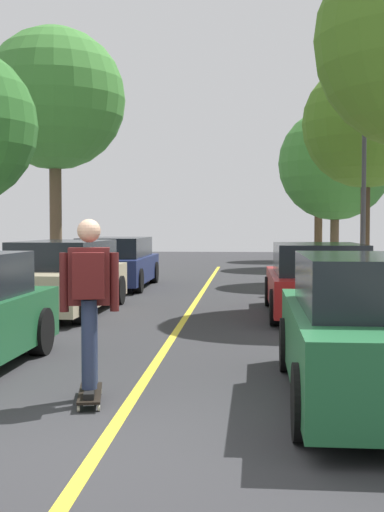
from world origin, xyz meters
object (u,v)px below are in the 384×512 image
at_px(street_tree_left_near, 55,99).
at_px(street_tree_right_near, 366,125).
at_px(parked_car_right_near, 317,281).
at_px(skateboarder, 89,294).
at_px(parked_car_left_far, 116,262).
at_px(skateboard, 90,393).
at_px(parked_car_left_near, 63,278).
at_px(street_tree_right_far, 335,164).
at_px(street_tree_right_farthest, 319,159).
at_px(streetlamp, 364,171).

xyz_separation_m(street_tree_left_near, street_tree_right_near, (9.44, 0.22, -0.84)).
height_order(parked_car_right_near, skateboarder, skateboarder).
relative_size(parked_car_left_far, parked_car_right_near, 1.07).
bearing_deg(skateboarder, skateboard, 100.65).
xyz_separation_m(parked_car_left_near, street_tree_right_far, (7.24, 14.80, 3.52)).
height_order(parked_car_left_near, parked_car_left_far, parked_car_left_near).
bearing_deg(street_tree_left_near, parked_car_left_far, -37.97).
bearing_deg(skateboard, street_tree_right_farthest, 79.66).
xyz_separation_m(parked_car_left_far, street_tree_right_farthest, (7.24, 15.45, 4.33)).
height_order(parked_car_left_far, street_tree_right_near, street_tree_right_near).
relative_size(street_tree_right_near, street_tree_right_far, 1.03).
bearing_deg(street_tree_right_far, street_tree_left_near, -141.85).
bearing_deg(skateboarder, street_tree_left_near, 106.81).
distance_m(skateboard, skateboarder, 0.99).
height_order(street_tree_left_near, skateboarder, street_tree_left_near).
bearing_deg(parked_car_left_near, skateboarder, -72.95).
height_order(streetlamp, skateboard, streetlamp).
distance_m(street_tree_left_near, street_tree_right_farthest, 16.67).
xyz_separation_m(skateboard, skateboarder, (0.01, -0.03, 0.99)).
relative_size(street_tree_left_near, street_tree_right_farthest, 1.13).
xyz_separation_m(parked_car_left_near, skateboard, (2.12, -6.91, -0.62)).
bearing_deg(parked_car_left_near, skateboard, -72.92).
bearing_deg(street_tree_right_near, skateboard, -109.41).
relative_size(parked_car_left_near, street_tree_right_farthest, 0.67).
bearing_deg(street_tree_right_farthest, street_tree_right_far, -90.00).
bearing_deg(parked_car_left_far, street_tree_right_farthest, 64.88).
distance_m(street_tree_right_farthest, skateboard, 28.92).
bearing_deg(skateboard, street_tree_left_near, 106.82).
bearing_deg(skateboarder, street_tree_right_near, 70.65).
distance_m(parked_car_left_far, skateboard, 12.77).
bearing_deg(street_tree_right_far, parked_car_left_near, -116.06).
distance_m(parked_car_left_near, skateboarder, 7.27).
relative_size(parked_car_right_near, street_tree_right_farthest, 0.64).
bearing_deg(street_tree_left_near, street_tree_right_farthest, 55.50).
height_order(parked_car_left_far, street_tree_left_near, street_tree_left_near).
bearing_deg(streetlamp, street_tree_left_near, 166.48).
bearing_deg(street_tree_right_near, street_tree_left_near, -178.66).
height_order(street_tree_left_near, street_tree_right_far, street_tree_left_near).
bearing_deg(skateboarder, parked_car_left_far, 99.59).
bearing_deg(streetlamp, street_tree_right_farthest, 88.39).
xyz_separation_m(street_tree_right_near, skateboard, (-5.12, -14.52, -4.68)).
bearing_deg(parked_car_left_near, parked_car_left_far, 90.02).
relative_size(parked_car_right_near, skateboard, 5.00).
bearing_deg(street_tree_right_farthest, street_tree_right_near, -90.00).
bearing_deg(street_tree_right_near, street_tree_right_farthest, 90.00).
bearing_deg(skateboard, street_tree_right_far, 76.74).
height_order(parked_car_left_far, street_tree_right_far, street_tree_right_far).
bearing_deg(street_tree_right_farthest, street_tree_left_near, -124.50).
bearing_deg(street_tree_right_farthest, parked_car_right_near, -95.92).
relative_size(parked_car_left_near, skateboarder, 2.66).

